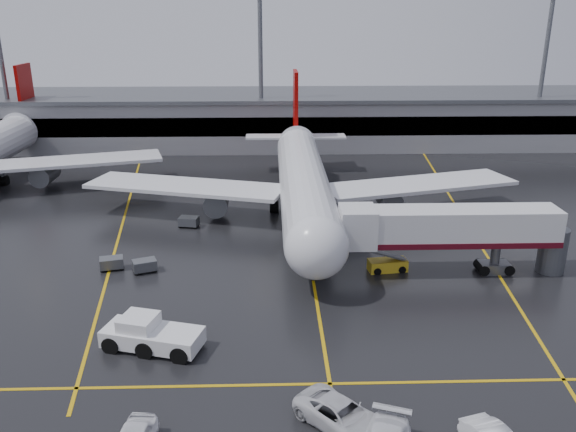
{
  "coord_description": "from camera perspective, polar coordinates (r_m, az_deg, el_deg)",
  "views": [
    {
      "loc": [
        -3.49,
        -52.63,
        21.74
      ],
      "look_at": [
        -2.0,
        -2.0,
        4.0
      ],
      "focal_mm": 36.63,
      "sensor_mm": 36.0,
      "label": 1
    }
  ],
  "objects": [
    {
      "name": "ground",
      "position": [
        57.05,
        1.95,
        -3.11
      ],
      "size": [
        220.0,
        220.0,
        0.0
      ],
      "primitive_type": "plane",
      "color": "black",
      "rests_on": "ground"
    },
    {
      "name": "apron_line_centre",
      "position": [
        57.05,
        1.95,
        -3.1
      ],
      "size": [
        0.25,
        90.0,
        0.02
      ],
      "primitive_type": "cube",
      "color": "gold",
      "rests_on": "ground"
    },
    {
      "name": "apron_line_stop",
      "position": [
        37.72,
        4.09,
        -15.93
      ],
      "size": [
        60.0,
        0.25,
        0.02
      ],
      "primitive_type": "cube",
      "color": "gold",
      "rests_on": "ground"
    },
    {
      "name": "apron_line_left",
      "position": [
        68.32,
        -15.58,
        0.02
      ],
      "size": [
        9.99,
        69.35,
        0.02
      ],
      "primitive_type": "cube",
      "rotation": [
        0.0,
        0.0,
        0.14
      ],
      "color": "gold",
      "rests_on": "ground"
    },
    {
      "name": "apron_line_right",
      "position": [
        69.69,
        16.37,
        0.32
      ],
      "size": [
        7.57,
        69.64,
        0.02
      ],
      "primitive_type": "cube",
      "rotation": [
        0.0,
        0.0,
        -0.1
      ],
      "color": "gold",
      "rests_on": "ground"
    },
    {
      "name": "terminal",
      "position": [
        102.12,
        0.3,
        9.48
      ],
      "size": [
        122.0,
        19.0,
        8.6
      ],
      "color": "gray",
      "rests_on": "ground"
    },
    {
      "name": "light_mast_left",
      "position": [
        103.59,
        -26.06,
        13.4
      ],
      "size": [
        3.0,
        1.2,
        25.45
      ],
      "color": "#595B60",
      "rests_on": "ground"
    },
    {
      "name": "light_mast_mid",
      "position": [
        94.92,
        -2.68,
        14.89
      ],
      "size": [
        3.0,
        1.2,
        25.45
      ],
      "color": "#595B60",
      "rests_on": "ground"
    },
    {
      "name": "light_mast_right",
      "position": [
        104.4,
        23.66,
        13.76
      ],
      "size": [
        3.0,
        1.2,
        25.45
      ],
      "color": "#595B60",
      "rests_on": "ground"
    },
    {
      "name": "main_airliner",
      "position": [
        64.84,
        1.47,
        3.61
      ],
      "size": [
        48.8,
        45.6,
        14.1
      ],
      "color": "silver",
      "rests_on": "ground"
    },
    {
      "name": "jet_bridge",
      "position": [
        52.23,
        15.53,
        -1.37
      ],
      "size": [
        19.9,
        3.4,
        6.05
      ],
      "color": "silver",
      "rests_on": "ground"
    },
    {
      "name": "pushback_tractor",
      "position": [
        41.66,
        -13.25,
        -11.2
      ],
      "size": [
        7.17,
        4.46,
        2.39
      ],
      "color": "white",
      "rests_on": "ground"
    },
    {
      "name": "belt_loader",
      "position": [
        52.73,
        9.63,
        -4.71
      ],
      "size": [
        3.53,
        1.97,
        2.13
      ],
      "color": "gold",
      "rests_on": "ground"
    },
    {
      "name": "service_van_a",
      "position": [
        34.09,
        5.26,
        -18.72
      ],
      "size": [
        5.77,
        5.91,
        1.57
      ],
      "primitive_type": "imported",
      "rotation": [
        0.0,
        0.0,
        0.75
      ],
      "color": "silver",
      "rests_on": "ground"
    },
    {
      "name": "baggage_cart_a",
      "position": [
        53.23,
        -13.75,
        -4.66
      ],
      "size": [
        2.34,
        1.94,
        1.12
      ],
      "color": "#595B60",
      "rests_on": "ground"
    },
    {
      "name": "baggage_cart_b",
      "position": [
        54.49,
        -16.75,
        -4.37
      ],
      "size": [
        2.26,
        1.75,
        1.12
      ],
      "color": "#595B60",
      "rests_on": "ground"
    },
    {
      "name": "baggage_cart_c",
      "position": [
        63.16,
        -9.61,
        -0.51
      ],
      "size": [
        2.2,
        1.63,
        1.12
      ],
      "color": "#595B60",
      "rests_on": "ground"
    }
  ]
}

